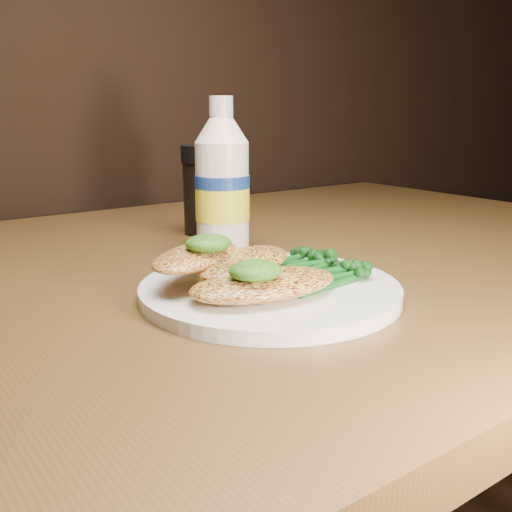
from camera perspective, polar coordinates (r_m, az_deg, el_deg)
plate at (r=0.55m, az=1.35°, el=-3.30°), size 0.24×0.24×0.01m
chicken_front at (r=0.51m, az=0.78°, el=-2.76°), size 0.15×0.09×0.02m
chicken_mid at (r=0.55m, az=-1.10°, el=-0.62°), size 0.14×0.11×0.02m
chicken_back at (r=0.55m, az=-5.83°, el=-0.02°), size 0.13×0.11×0.02m
pesto_front at (r=0.49m, az=-0.10°, el=-1.42°), size 0.06×0.05×0.02m
pesto_back at (r=0.53m, az=-4.64°, el=1.23°), size 0.05×0.04×0.02m
broccolini_bundle at (r=0.57m, az=4.23°, el=-1.12°), size 0.13×0.11×0.02m
mayo_bottle at (r=0.70m, az=-3.30°, el=7.72°), size 0.07×0.07×0.18m
pepper_grinder at (r=0.82m, az=-5.44°, el=6.36°), size 0.07×0.07×0.12m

